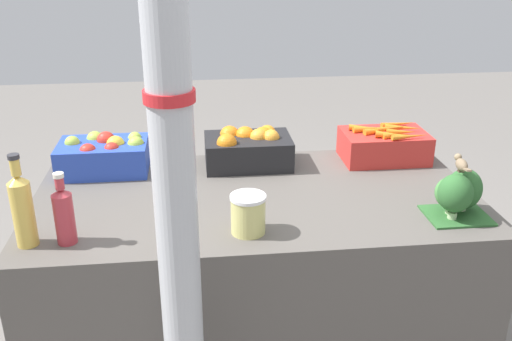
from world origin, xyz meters
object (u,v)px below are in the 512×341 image
at_px(juice_bottle_ruby, 64,214).
at_px(pickle_jar, 248,214).
at_px(juice_bottle_golden, 22,208).
at_px(support_pole, 172,142).
at_px(orange_crate, 248,148).
at_px(broccoli_pile, 458,193).
at_px(apple_crate, 105,154).
at_px(sparrow_bird, 461,164).
at_px(carrot_crate, 384,144).

xyz_separation_m(juice_bottle_ruby, pickle_jar, (0.59, 0.00, -0.03)).
bearing_deg(juice_bottle_golden, pickle_jar, 0.22).
relative_size(support_pole, orange_crate, 6.52).
distance_m(broccoli_pile, juice_bottle_golden, 1.47).
bearing_deg(juice_bottle_golden, orange_crate, 38.09).
xyz_separation_m(apple_crate, pickle_jar, (0.55, -0.60, -0.01)).
height_order(apple_crate, juice_bottle_golden, juice_bottle_golden).
relative_size(juice_bottle_golden, juice_bottle_ruby, 1.28).
xyz_separation_m(apple_crate, juice_bottle_golden, (-0.17, -0.61, 0.05)).
relative_size(juice_bottle_golden, pickle_jar, 2.30).
distance_m(juice_bottle_golden, juice_bottle_ruby, 0.13).
height_order(broccoli_pile, sparrow_bird, sparrow_bird).
bearing_deg(juice_bottle_ruby, pickle_jar, 0.27).
bearing_deg(apple_crate, sparrow_bird, -23.85).
relative_size(juice_bottle_golden, sparrow_bird, 2.30).
relative_size(broccoli_pile, juice_bottle_ruby, 0.90).
distance_m(carrot_crate, broccoli_pile, 0.57).
distance_m(support_pole, orange_crate, 1.06).
xyz_separation_m(support_pole, apple_crate, (-0.32, 0.95, -0.38)).
xyz_separation_m(juice_bottle_golden, sparrow_bird, (1.46, 0.04, 0.07)).
height_order(carrot_crate, juice_bottle_golden, juice_bottle_golden).
height_order(juice_bottle_golden, juice_bottle_ruby, juice_bottle_golden).
xyz_separation_m(juice_bottle_golden, juice_bottle_ruby, (0.12, 0.00, -0.03)).
relative_size(juice_bottle_ruby, sparrow_bird, 1.81).
height_order(apple_crate, juice_bottle_ruby, juice_bottle_ruby).
relative_size(support_pole, sparrow_bird, 17.64).
xyz_separation_m(apple_crate, carrot_crate, (1.21, -0.00, -0.01)).
relative_size(support_pole, apple_crate, 6.52).
relative_size(orange_crate, juice_bottle_golden, 1.17).
bearing_deg(juice_bottle_ruby, broccoli_pile, 1.72).
bearing_deg(apple_crate, juice_bottle_ruby, -94.46).
relative_size(broccoli_pile, pickle_jar, 1.62).
height_order(orange_crate, juice_bottle_golden, juice_bottle_golden).
height_order(support_pole, broccoli_pile, support_pole).
xyz_separation_m(carrot_crate, juice_bottle_golden, (-1.38, -0.60, 0.06)).
xyz_separation_m(broccoli_pile, juice_bottle_golden, (-1.47, -0.04, 0.04)).
bearing_deg(apple_crate, broccoli_pile, -23.64).
xyz_separation_m(carrot_crate, broccoli_pile, (0.08, -0.56, 0.02)).
distance_m(support_pole, sparrow_bird, 1.07).
bearing_deg(pickle_jar, orange_crate, 84.48).
bearing_deg(orange_crate, juice_bottle_ruby, -136.98).
height_order(support_pole, orange_crate, support_pole).
height_order(juice_bottle_golden, pickle_jar, juice_bottle_golden).
distance_m(orange_crate, sparrow_bird, 0.90).
relative_size(support_pole, carrot_crate, 6.52).
relative_size(orange_crate, carrot_crate, 1.00).
height_order(carrot_crate, broccoli_pile, broccoli_pile).
bearing_deg(pickle_jar, broccoli_pile, 2.88).
relative_size(support_pole, broccoli_pile, 10.90).
distance_m(carrot_crate, sparrow_bird, 0.59).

